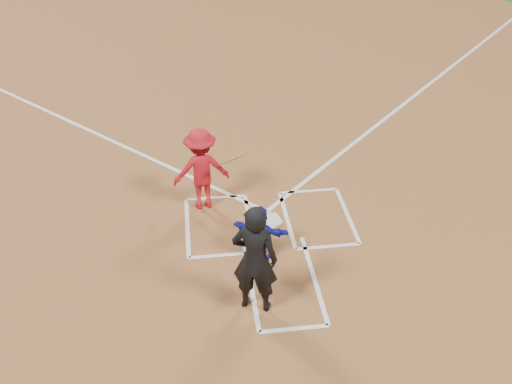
{
  "coord_description": "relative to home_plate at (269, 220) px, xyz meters",
  "views": [
    {
      "loc": [
        -1.35,
        -8.79,
        6.84
      ],
      "look_at": [
        -0.3,
        -0.4,
        1.0
      ],
      "focal_mm": 40.0,
      "sensor_mm": 36.0,
      "label": 1
    }
  ],
  "objects": [
    {
      "name": "ground",
      "position": [
        0.0,
        0.0,
        -0.02
      ],
      "size": [
        120.0,
        120.0,
        0.0
      ],
      "primitive_type": "plane",
      "color": "#1B5916",
      "rests_on": "ground"
    },
    {
      "name": "home_plate_dirt",
      "position": [
        0.0,
        6.0,
        -0.01
      ],
      "size": [
        28.0,
        28.0,
        0.01
      ],
      "primitive_type": "cylinder",
      "color": "brown",
      "rests_on": "ground"
    },
    {
      "name": "home_plate",
      "position": [
        0.0,
        0.0,
        0.0
      ],
      "size": [
        0.6,
        0.6,
        0.02
      ],
      "primitive_type": "cylinder",
      "rotation": [
        0.0,
        0.0,
        3.14
      ],
      "color": "silver",
      "rests_on": "home_plate_dirt"
    },
    {
      "name": "catcher",
      "position": [
        -0.33,
        -1.05,
        0.54
      ],
      "size": [
        1.06,
        0.7,
        1.09
      ],
      "primitive_type": "imported",
      "rotation": [
        0.0,
        0.0,
        2.73
      ],
      "color": "#131DA2",
      "rests_on": "home_plate_dirt"
    },
    {
      "name": "umpire",
      "position": [
        -0.54,
        -2.22,
        0.98
      ],
      "size": [
        0.84,
        0.69,
        1.98
      ],
      "primitive_type": "imported",
      "rotation": [
        0.0,
        0.0,
        2.8
      ],
      "color": "black",
      "rests_on": "home_plate_dirt"
    },
    {
      "name": "chalk_markings",
      "position": [
        0.0,
        5.29,
        -0.01
      ],
      "size": [
        28.35,
        17.32,
        0.01
      ],
      "color": "white",
      "rests_on": "home_plate_dirt"
    },
    {
      "name": "batter_at_plate",
      "position": [
        -1.24,
        0.69,
        0.85
      ],
      "size": [
        1.47,
        0.89,
        1.72
      ],
      "color": "red",
      "rests_on": "home_plate_dirt"
    }
  ]
}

